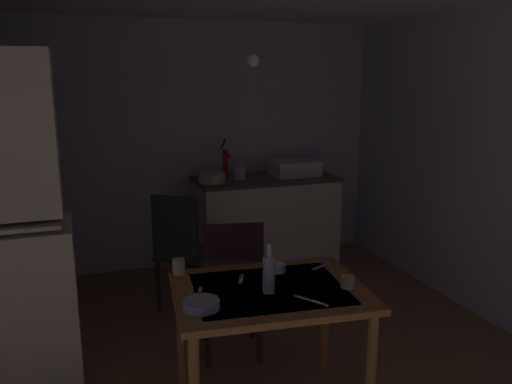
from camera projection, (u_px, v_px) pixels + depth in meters
The scene contains 21 objects.
ground_plane at pixel (240, 364), 3.41m from camera, with size 4.99×4.99×0.00m, color #896847.
wall_back at pixel (176, 147), 5.00m from camera, with size 4.09×0.10×2.37m, color silver.
wall_right at pixel (503, 169), 3.81m from camera, with size 0.10×4.04×2.37m, color silver.
counter_cabinet at pixel (266, 222), 5.08m from camera, with size 1.37×0.64×0.90m.
sink_basin at pixel (294, 168), 5.06m from camera, with size 0.44×0.34×0.15m.
hand_pump at pixel (225, 162), 4.86m from camera, with size 0.05×0.27×0.39m.
mixing_bowl_counter at pixel (212, 177), 4.75m from camera, with size 0.25×0.25×0.09m, color beige.
stoneware_crock at pixel (239, 172), 4.89m from camera, with size 0.12×0.12×0.13m, color beige.
dining_table at pixel (269, 306), 2.81m from camera, with size 1.10×0.88×0.74m.
chair_far_side at pixel (232, 286), 3.39m from camera, with size 0.47×0.47×0.97m.
chair_by_counter at pixel (182, 249), 4.11m from camera, with size 0.56×0.56×0.97m.
serving_bowl_wide at pixel (276, 268), 3.03m from camera, with size 0.12×0.12×0.04m, color #ADD1C1.
soup_bowl_small at pixel (201, 304), 2.54m from camera, with size 0.18×0.18×0.04m, color #9EB2C6.
teacup_mint at pixel (179, 266), 2.98m from camera, with size 0.07×0.07×0.09m, color beige.
mug_tall at pixel (347, 282), 2.79m from camera, with size 0.07×0.07×0.06m, color beige.
glass_bottle at pixel (269, 273), 2.71m from camera, with size 0.07×0.07×0.27m.
table_knife at pixel (311, 300), 2.63m from camera, with size 0.21×0.02×0.01m, color silver.
teaspoon_near_bowl at pixel (200, 292), 2.73m from camera, with size 0.14×0.02×0.01m, color beige.
teaspoon_by_cup at pixel (241, 279), 2.91m from camera, with size 0.13×0.02×0.01m, color beige.
serving_spoon at pixel (320, 267), 3.09m from camera, with size 0.13×0.02×0.01m, color beige.
pendant_bulb at pixel (253, 61), 3.24m from camera, with size 0.08×0.08×0.08m, color #F9EFCC.
Camera 1 is at (-0.93, -2.93, 1.87)m, focal length 36.26 mm.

